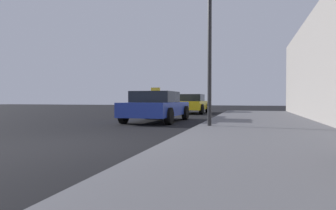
# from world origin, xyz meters

# --- Properties ---
(ground_plane) EXTENTS (80.00, 80.00, 0.00)m
(ground_plane) POSITION_xyz_m (0.00, 0.00, 0.00)
(ground_plane) COLOR black
(sidewalk) EXTENTS (4.00, 32.00, 0.15)m
(sidewalk) POSITION_xyz_m (4.00, 0.00, 0.07)
(sidewalk) COLOR #5B5B60
(sidewalk) RESTS_ON ground_plane
(street_lamp) EXTENTS (0.36, 0.36, 4.63)m
(street_lamp) POSITION_xyz_m (2.38, 3.67, 3.29)
(street_lamp) COLOR black
(street_lamp) RESTS_ON sidewalk
(car_blue) EXTENTS (2.05, 4.42, 1.43)m
(car_blue) POSITION_xyz_m (-0.24, 6.67, 0.65)
(car_blue) COLOR #233899
(car_blue) RESTS_ON ground_plane
(car_yellow) EXTENTS (2.05, 4.05, 1.27)m
(car_yellow) POSITION_xyz_m (-0.27, 14.26, 0.65)
(car_yellow) COLOR yellow
(car_yellow) RESTS_ON ground_plane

